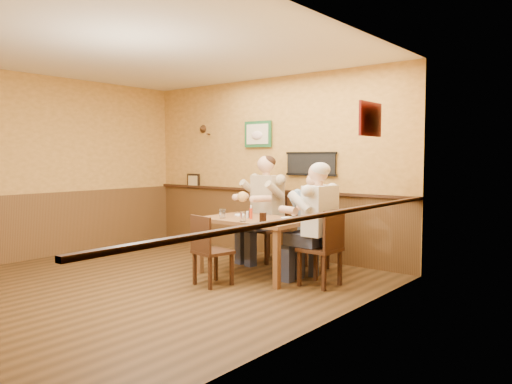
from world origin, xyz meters
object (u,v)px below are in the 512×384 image
water_glass_mid (243,217)px  pepper_shaker (250,215)px  chair_back_right (314,240)px  hot_sauce_bottle (251,213)px  diner_blue_polo (314,227)px  chair_near_side (213,250)px  dining_table (255,225)px  cola_tumbler (263,217)px  diner_tan_shirt (267,214)px  water_glass_left (222,214)px  chair_back_left (267,228)px  diner_white_elder (320,231)px  salt_shaker (247,215)px  chair_right_end (320,247)px

water_glass_mid → pepper_shaker: water_glass_mid is taller
chair_back_right → hot_sauce_bottle: hot_sauce_bottle is taller
diner_blue_polo → water_glass_mid: (-0.37, -1.07, 0.21)m
chair_near_side → pepper_shaker: chair_near_side is taller
dining_table → pepper_shaker: (-0.06, -0.03, 0.14)m
cola_tumbler → hot_sauce_bottle: size_ratio=0.74×
chair_back_right → chair_near_side: chair_near_side is taller
water_glass_mid → pepper_shaker: 0.36m
water_glass_mid → cola_tumbler: size_ratio=1.05×
diner_tan_shirt → water_glass_left: (0.06, -1.04, 0.10)m
chair_back_right → water_glass_mid: bearing=-126.0°
chair_back_left → diner_white_elder: size_ratio=0.74×
chair_back_right → cola_tumbler: cola_tumbler is taller
diner_tan_shirt → water_glass_mid: bearing=-56.5°
chair_back_right → pepper_shaker: 0.98m
dining_table → salt_shaker: 0.18m
water_glass_left → water_glass_mid: (0.45, -0.11, 0.00)m
chair_back_right → diner_white_elder: (0.50, -0.66, 0.25)m
chair_back_right → diner_white_elder: size_ratio=0.63×
water_glass_left → salt_shaker: bearing=42.1°
dining_table → chair_back_right: chair_back_right is taller
salt_shaker → water_glass_mid: bearing=-58.3°
cola_tumbler → pepper_shaker: 0.43m
chair_back_right → water_glass_mid: water_glass_mid is taller
cola_tumbler → chair_back_left: bearing=125.2°
chair_back_left → diner_white_elder: bearing=-18.6°
diner_blue_polo → salt_shaker: 0.95m
water_glass_left → hot_sauce_bottle: bearing=22.4°
water_glass_left → chair_back_left: bearing=93.2°
diner_tan_shirt → diner_blue_polo: 0.88m
cola_tumbler → chair_right_end: bearing=23.8°
chair_back_right → salt_shaker: (-0.57, -0.74, 0.37)m
chair_near_side → diner_blue_polo: diner_blue_polo is taller
chair_near_side → hot_sauce_bottle: 0.75m
chair_near_side → chair_back_left: bearing=-67.1°
chair_back_right → pepper_shaker: bearing=-142.4°
chair_back_right → pepper_shaker: size_ratio=8.96×
pepper_shaker → water_glass_left: bearing=-142.3°
diner_tan_shirt → hot_sauce_bottle: 1.00m
dining_table → water_glass_left: size_ratio=11.82×
water_glass_left → diner_white_elder: bearing=13.1°
diner_tan_shirt → diner_white_elder: 1.56m
diner_blue_polo → salt_shaker: diner_blue_polo is taller
chair_right_end → hot_sauce_bottle: chair_right_end is taller
chair_right_end → salt_shaker: chair_right_end is taller
chair_back_right → diner_tan_shirt: 0.92m
salt_shaker → hot_sauce_bottle: bearing=-31.1°
chair_back_left → pepper_shaker: chair_back_left is taller
hot_sauce_bottle → chair_near_side: bearing=-96.9°
chair_back_right → cola_tumbler: size_ratio=7.25×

